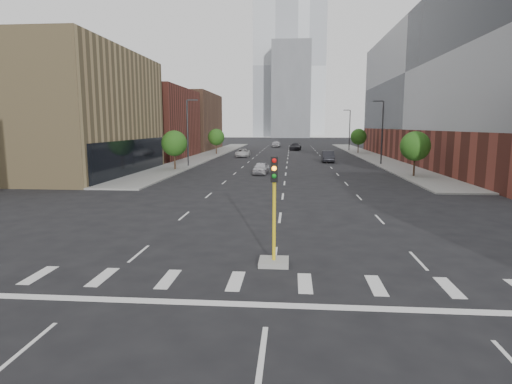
# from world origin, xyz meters

# --- Properties ---
(sidewalk_left_far) EXTENTS (5.00, 92.00, 0.15)m
(sidewalk_left_far) POSITION_xyz_m (-15.00, 74.00, 0.07)
(sidewalk_left_far) COLOR gray
(sidewalk_left_far) RESTS_ON ground
(sidewalk_right_far) EXTENTS (5.00, 92.00, 0.15)m
(sidewalk_right_far) POSITION_xyz_m (15.00, 74.00, 0.07)
(sidewalk_right_far) COLOR gray
(sidewalk_right_far) RESTS_ON ground
(building_left_mid) EXTENTS (20.00, 24.00, 14.00)m
(building_left_mid) POSITION_xyz_m (-27.50, 40.00, 7.00)
(building_left_mid) COLOR #9A8257
(building_left_mid) RESTS_ON ground
(building_left_far_a) EXTENTS (20.00, 22.00, 12.00)m
(building_left_far_a) POSITION_xyz_m (-27.50, 66.00, 6.00)
(building_left_far_a) COLOR brown
(building_left_far_a) RESTS_ON ground
(building_left_far_b) EXTENTS (20.00, 24.00, 13.00)m
(building_left_far_b) POSITION_xyz_m (-27.50, 92.00, 6.50)
(building_left_far_b) COLOR brown
(building_left_far_b) RESTS_ON ground
(building_right_main) EXTENTS (24.00, 70.00, 22.00)m
(building_right_main) POSITION_xyz_m (29.50, 60.00, 11.00)
(building_right_main) COLOR brown
(building_right_main) RESTS_ON ground
(tower_left) EXTENTS (22.00, 22.00, 70.00)m
(tower_left) POSITION_xyz_m (-8.00, 220.00, 35.00)
(tower_left) COLOR #B2B7BC
(tower_left) RESTS_ON ground
(tower_right) EXTENTS (20.00, 20.00, 80.00)m
(tower_right) POSITION_xyz_m (10.00, 260.00, 40.00)
(tower_right) COLOR #B2B7BC
(tower_right) RESTS_ON ground
(tower_mid) EXTENTS (18.00, 18.00, 44.00)m
(tower_mid) POSITION_xyz_m (0.00, 200.00, 22.00)
(tower_mid) COLOR slate
(tower_mid) RESTS_ON ground
(median_traffic_signal) EXTENTS (1.20, 1.20, 4.40)m
(median_traffic_signal) POSITION_xyz_m (0.00, 8.97, 0.97)
(median_traffic_signal) COLOR #999993
(median_traffic_signal) RESTS_ON ground
(streetlight_right_a) EXTENTS (1.60, 0.22, 9.07)m
(streetlight_right_a) POSITION_xyz_m (13.41, 55.00, 5.01)
(streetlight_right_a) COLOR #2D2D30
(streetlight_right_a) RESTS_ON ground
(streetlight_right_b) EXTENTS (1.60, 0.22, 9.07)m
(streetlight_right_b) POSITION_xyz_m (13.41, 90.00, 5.01)
(streetlight_right_b) COLOR #2D2D30
(streetlight_right_b) RESTS_ON ground
(streetlight_left) EXTENTS (1.60, 0.22, 9.07)m
(streetlight_left) POSITION_xyz_m (-13.41, 50.00, 5.01)
(streetlight_left) COLOR #2D2D30
(streetlight_left) RESTS_ON ground
(tree_left_near) EXTENTS (3.20, 3.20, 4.85)m
(tree_left_near) POSITION_xyz_m (-14.00, 45.00, 3.39)
(tree_left_near) COLOR #382619
(tree_left_near) RESTS_ON ground
(tree_left_far) EXTENTS (3.20, 3.20, 4.85)m
(tree_left_far) POSITION_xyz_m (-14.00, 75.00, 3.39)
(tree_left_far) COLOR #382619
(tree_left_far) RESTS_ON ground
(tree_right_near) EXTENTS (3.20, 3.20, 4.85)m
(tree_right_near) POSITION_xyz_m (14.00, 40.00, 3.39)
(tree_right_near) COLOR #382619
(tree_right_near) RESTS_ON ground
(tree_right_far) EXTENTS (3.20, 3.20, 4.85)m
(tree_right_far) POSITION_xyz_m (14.00, 80.00, 3.39)
(tree_right_far) COLOR #382619
(tree_right_far) RESTS_ON ground
(car_near_left) EXTENTS (1.95, 4.18, 1.38)m
(car_near_left) POSITION_xyz_m (-2.87, 41.74, 0.69)
(car_near_left) COLOR silver
(car_near_left) RESTS_ON ground
(car_mid_right) EXTENTS (1.94, 5.26, 1.72)m
(car_mid_right) POSITION_xyz_m (6.28, 59.11, 0.86)
(car_mid_right) COLOR black
(car_mid_right) RESTS_ON ground
(car_far_left) EXTENTS (2.40, 5.13, 1.42)m
(car_far_left) POSITION_xyz_m (-8.15, 69.27, 0.71)
(car_far_left) COLOR silver
(car_far_left) RESTS_ON ground
(car_deep_right) EXTENTS (3.00, 5.95, 1.66)m
(car_deep_right) POSITION_xyz_m (1.50, 91.31, 0.83)
(car_deep_right) COLOR black
(car_deep_right) RESTS_ON ground
(car_distant) EXTENTS (2.37, 5.08, 1.68)m
(car_distant) POSITION_xyz_m (-3.46, 105.18, 0.84)
(car_distant) COLOR #B1B0B5
(car_distant) RESTS_ON ground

